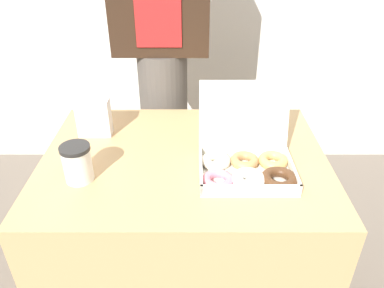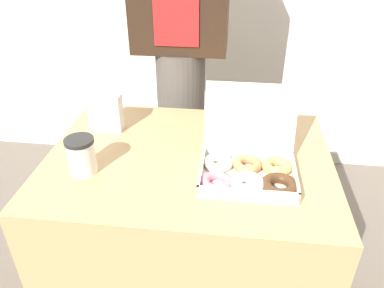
{
  "view_description": "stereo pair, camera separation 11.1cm",
  "coord_description": "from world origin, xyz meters",
  "px_view_note": "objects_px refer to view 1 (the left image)",
  "views": [
    {
      "loc": [
        0.03,
        -1.05,
        1.46
      ],
      "look_at": [
        0.02,
        -0.1,
        0.88
      ],
      "focal_mm": 35.0,
      "sensor_mm": 36.0,
      "label": 1
    },
    {
      "loc": [
        0.14,
        -1.04,
        1.46
      ],
      "look_at": [
        0.02,
        -0.1,
        0.88
      ],
      "focal_mm": 35.0,
      "sensor_mm": 36.0,
      "label": 2
    }
  ],
  "objects_px": {
    "donut_box": "(249,163)",
    "coffee_cup": "(78,163)",
    "person_customer": "(162,46)",
    "napkin_holder": "(95,118)"
  },
  "relations": [
    {
      "from": "donut_box",
      "to": "coffee_cup",
      "type": "bearing_deg",
      "value": -176.19
    },
    {
      "from": "donut_box",
      "to": "person_customer",
      "type": "relative_size",
      "value": 0.18
    },
    {
      "from": "donut_box",
      "to": "coffee_cup",
      "type": "xyz_separation_m",
      "value": [
        -0.52,
        -0.03,
        0.02
      ]
    },
    {
      "from": "coffee_cup",
      "to": "person_customer",
      "type": "bearing_deg",
      "value": 72.54
    },
    {
      "from": "donut_box",
      "to": "coffee_cup",
      "type": "distance_m",
      "value": 0.52
    },
    {
      "from": "coffee_cup",
      "to": "napkin_holder",
      "type": "distance_m",
      "value": 0.27
    },
    {
      "from": "coffee_cup",
      "to": "napkin_holder",
      "type": "bearing_deg",
      "value": 92.18
    },
    {
      "from": "person_customer",
      "to": "donut_box",
      "type": "bearing_deg",
      "value": -64.33
    },
    {
      "from": "coffee_cup",
      "to": "person_customer",
      "type": "relative_size",
      "value": 0.07
    },
    {
      "from": "donut_box",
      "to": "person_customer",
      "type": "distance_m",
      "value": 0.73
    }
  ]
}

